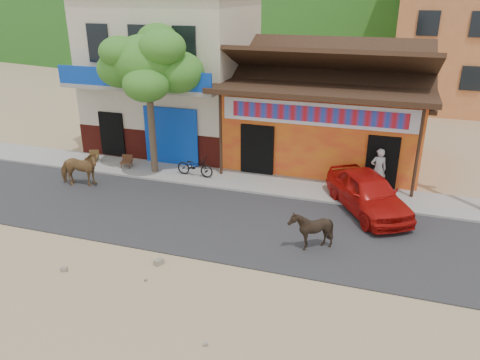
# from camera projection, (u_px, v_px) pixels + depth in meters

# --- Properties ---
(ground) EXTENTS (120.00, 120.00, 0.00)m
(ground) POSITION_uv_depth(u_px,v_px,m) (204.00, 261.00, 13.62)
(ground) COLOR #9E825B
(ground) RESTS_ON ground
(road) EXTENTS (60.00, 5.00, 0.04)m
(road) POSITION_uv_depth(u_px,v_px,m) (232.00, 223.00, 15.82)
(road) COLOR #28282B
(road) RESTS_ON ground
(sidewalk) EXTENTS (60.00, 2.00, 0.12)m
(sidewalk) POSITION_uv_depth(u_px,v_px,m) (260.00, 183.00, 18.88)
(sidewalk) COLOR gray
(sidewalk) RESTS_ON ground
(dance_club) EXTENTS (8.00, 6.00, 3.60)m
(dance_club) POSITION_uv_depth(u_px,v_px,m) (327.00, 121.00, 21.17)
(dance_club) COLOR orange
(dance_club) RESTS_ON ground
(cafe_building) EXTENTS (7.00, 6.00, 7.00)m
(cafe_building) POSITION_uv_depth(u_px,v_px,m) (174.00, 74.00, 22.66)
(cafe_building) COLOR beige
(cafe_building) RESTS_ON ground
(apartment_front) EXTENTS (9.00, 9.00, 12.00)m
(apartment_front) POSITION_uv_depth(u_px,v_px,m) (473.00, 11.00, 29.89)
(apartment_front) COLOR #CC723F
(apartment_front) RESTS_ON ground
(tree) EXTENTS (3.00, 3.00, 6.00)m
(tree) POSITION_uv_depth(u_px,v_px,m) (150.00, 102.00, 18.85)
(tree) COLOR #2D721E
(tree) RESTS_ON sidewalk
(cow_tan) EXTENTS (1.81, 1.13, 1.42)m
(cow_tan) POSITION_uv_depth(u_px,v_px,m) (79.00, 169.00, 18.45)
(cow_tan) COLOR olive
(cow_tan) RESTS_ON road
(cow_dark) EXTENTS (1.32, 1.22, 1.26)m
(cow_dark) POSITION_uv_depth(u_px,v_px,m) (311.00, 230.00, 13.99)
(cow_dark) COLOR black
(cow_dark) RESTS_ON road
(red_car) EXTENTS (3.59, 4.42, 1.42)m
(red_car) POSITION_uv_depth(u_px,v_px,m) (368.00, 192.00, 16.35)
(red_car) COLOR #B2100C
(red_car) RESTS_ON road
(scooter) EXTENTS (1.64, 0.66, 0.85)m
(scooter) POSITION_uv_depth(u_px,v_px,m) (195.00, 166.00, 19.34)
(scooter) COLOR black
(scooter) RESTS_ON sidewalk
(pedestrian) EXTENTS (0.70, 0.56, 1.67)m
(pedestrian) POSITION_uv_depth(u_px,v_px,m) (378.00, 169.00, 17.87)
(pedestrian) COLOR silver
(pedestrian) RESTS_ON sidewalk
(cafe_chair_left) EXTENTS (0.54, 0.54, 0.90)m
(cafe_chair_left) POSITION_uv_depth(u_px,v_px,m) (93.00, 152.00, 20.96)
(cafe_chair_left) COLOR #4A3418
(cafe_chair_left) RESTS_ON sidewalk
(cafe_chair_right) EXTENTS (0.53, 0.53, 0.97)m
(cafe_chair_right) POSITION_uv_depth(u_px,v_px,m) (126.00, 157.00, 20.25)
(cafe_chair_right) COLOR #482918
(cafe_chair_right) RESTS_ON sidewalk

